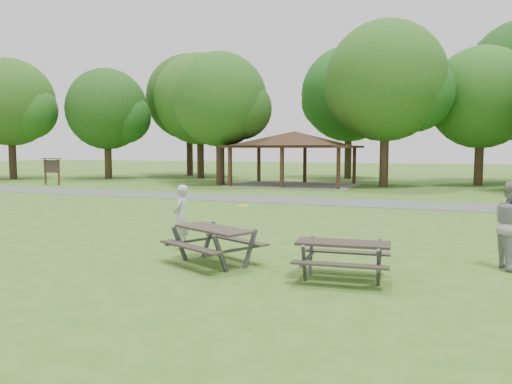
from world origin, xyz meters
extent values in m
plane|color=#38611B|center=(0.00, 0.00, 0.00)|extent=(160.00, 160.00, 0.00)
cube|color=#4C4D4F|center=(0.00, 14.00, 0.01)|extent=(120.00, 3.20, 0.02)
cube|color=#3B2115|center=(-7.70, 21.30, 1.30)|extent=(0.22, 0.22, 2.60)
cube|color=#392015|center=(-7.70, 26.70, 1.30)|extent=(0.22, 0.22, 2.60)
cube|color=#392214|center=(-4.00, 21.30, 1.30)|extent=(0.22, 0.22, 2.60)
cube|color=#331A12|center=(-4.00, 26.70, 1.30)|extent=(0.22, 0.22, 2.60)
cube|color=#331B12|center=(-0.30, 21.30, 1.30)|extent=(0.22, 0.22, 2.60)
cube|color=#372314|center=(-0.30, 26.70, 1.30)|extent=(0.22, 0.22, 2.60)
cube|color=#311C13|center=(-4.00, 24.00, 2.68)|extent=(8.60, 6.60, 0.16)
pyramid|color=#311E13|center=(-4.00, 24.00, 3.26)|extent=(7.01, 7.01, 1.00)
cube|color=gray|center=(-4.00, 24.00, 0.01)|extent=(8.40, 6.40, 0.03)
cube|color=#3C1F16|center=(-20.60, 18.00, 0.90)|extent=(0.10, 0.10, 1.80)
cube|color=#3D2016|center=(-19.40, 18.00, 0.90)|extent=(0.10, 0.10, 1.80)
cube|color=black|center=(-20.00, 18.00, 1.30)|extent=(1.40, 0.06, 0.90)
cube|color=#382016|center=(-20.00, 18.00, 1.85)|extent=(1.60, 0.30, 0.06)
cylinder|color=black|center=(-28.00, 22.00, 1.84)|extent=(0.60, 0.60, 3.67)
sphere|color=#1F4814|center=(-28.00, 22.00, 6.38)|extent=(7.20, 7.20, 7.20)
sphere|color=#194A15|center=(-26.38, 22.30, 5.66)|extent=(4.68, 4.68, 4.68)
cylinder|color=#302215|center=(-21.00, 25.50, 1.66)|extent=(0.60, 0.60, 3.32)
sphere|color=#174012|center=(-21.00, 25.50, 5.88)|extent=(6.80, 6.80, 6.80)
sphere|color=#144513|center=(-19.47, 25.80, 5.20)|extent=(4.42, 4.42, 4.42)
sphere|color=#1B4C15|center=(-22.36, 25.30, 5.37)|extent=(4.08, 4.08, 4.08)
cylinder|color=black|center=(-14.00, 29.00, 1.92)|extent=(0.60, 0.60, 3.85)
sphere|color=#214E16|center=(-14.00, 29.00, 6.77)|extent=(7.80, 7.80, 7.80)
sphere|color=#1B4413|center=(-12.25, 29.30, 5.99)|extent=(5.07, 5.07, 5.07)
sphere|color=#224E16|center=(-15.56, 28.80, 6.19)|extent=(4.68, 4.68, 4.68)
cylinder|color=#2F2014|center=(-9.00, 22.50, 1.75)|extent=(0.60, 0.60, 3.50)
sphere|color=#1C4814|center=(-9.00, 22.50, 5.97)|extent=(6.60, 6.60, 6.60)
sphere|color=#194012|center=(-7.52, 22.80, 5.31)|extent=(4.29, 4.29, 4.29)
sphere|color=#1B4313|center=(-10.32, 22.30, 5.48)|extent=(3.96, 3.96, 3.96)
cylinder|color=#312215|center=(2.00, 25.00, 2.01)|extent=(0.60, 0.60, 4.02)
sphere|color=#1F4C15|center=(2.00, 25.00, 7.02)|extent=(8.00, 8.00, 8.00)
sphere|color=#144815|center=(3.80, 25.30, 6.22)|extent=(5.20, 5.20, 5.20)
sphere|color=#1C4513|center=(0.40, 24.80, 6.42)|extent=(4.80, 4.80, 4.80)
cylinder|color=#312015|center=(8.00, 28.50, 1.72)|extent=(0.60, 0.60, 3.43)
sphere|color=#1E4E16|center=(8.00, 28.50, 6.05)|extent=(7.00, 7.00, 7.00)
sphere|color=#144614|center=(9.57, 28.80, 5.36)|extent=(4.55, 4.55, 4.55)
sphere|color=#134012|center=(6.60, 28.30, 5.53)|extent=(4.20, 4.20, 4.20)
cylinder|color=black|center=(-17.00, 32.50, 2.19)|extent=(0.60, 0.60, 4.38)
sphere|color=#1B3F12|center=(-17.00, 32.50, 7.38)|extent=(8.00, 8.00, 8.00)
sphere|color=#184D16|center=(-15.20, 32.80, 6.58)|extent=(5.20, 5.20, 5.20)
sphere|color=#1C4614|center=(-18.60, 32.30, 6.78)|extent=(4.80, 4.80, 4.80)
cylinder|color=#302315|center=(-2.00, 33.00, 2.06)|extent=(0.60, 0.60, 4.13)
sphere|color=#144915|center=(-2.00, 33.00, 7.13)|extent=(8.00, 8.00, 8.00)
sphere|color=#1F4C15|center=(-0.20, 33.30, 6.33)|extent=(5.20, 5.20, 5.20)
sphere|color=#1B4313|center=(-3.60, 32.80, 6.53)|extent=(4.80, 4.80, 4.80)
sphere|color=#184012|center=(9.32, 31.80, 7.07)|extent=(5.04, 5.04, 5.04)
cube|color=#302822|center=(1.42, 0.39, 0.79)|extent=(2.08, 1.55, 0.05)
cube|color=#2B241F|center=(1.14, -0.19, 0.47)|extent=(1.87, 1.11, 0.04)
cube|color=#302A23|center=(1.70, 0.96, 0.47)|extent=(1.87, 1.11, 0.04)
cube|color=#3C3C3E|center=(0.57, 0.35, 0.40)|extent=(0.24, 0.39, 0.84)
cube|color=#38383A|center=(0.93, 1.08, 0.40)|extent=(0.24, 0.39, 0.84)
cube|color=#464649|center=(0.75, 0.71, 0.43)|extent=(0.75, 1.45, 0.05)
cube|color=#3A3A3C|center=(1.91, -0.31, 0.40)|extent=(0.24, 0.39, 0.84)
cube|color=#464649|center=(2.27, 0.42, 0.40)|extent=(0.24, 0.39, 0.84)
cube|color=#3D3D40|center=(2.09, 0.06, 0.43)|extent=(0.75, 1.45, 0.05)
cube|color=black|center=(4.36, 0.09, 0.73)|extent=(1.85, 0.88, 0.05)
cube|color=#2A241F|center=(4.41, -0.50, 0.43)|extent=(1.81, 0.43, 0.04)
cube|color=#322A24|center=(4.30, 0.68, 0.43)|extent=(1.81, 0.43, 0.04)
cube|color=#434346|center=(3.71, -0.35, 0.36)|extent=(0.09, 0.38, 0.78)
cube|color=#444447|center=(3.64, 0.39, 0.36)|extent=(0.09, 0.38, 0.78)
cube|color=#39393B|center=(3.67, 0.02, 0.39)|extent=(0.20, 1.45, 0.05)
cube|color=#3F3F41|center=(5.08, -0.22, 0.36)|extent=(0.09, 0.38, 0.78)
cube|color=#3A3A3C|center=(5.01, 0.53, 0.36)|extent=(0.09, 0.38, 0.78)
cube|color=#414143|center=(5.04, 0.16, 0.39)|extent=(0.20, 1.45, 0.05)
cylinder|color=yellow|center=(1.46, 1.92, 1.14)|extent=(0.29, 0.29, 0.02)
imported|color=#B0B0B3|center=(-0.23, 1.81, 0.81)|extent=(0.51, 0.66, 1.62)
camera|label=1|loc=(6.28, -9.42, 2.56)|focal=35.00mm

